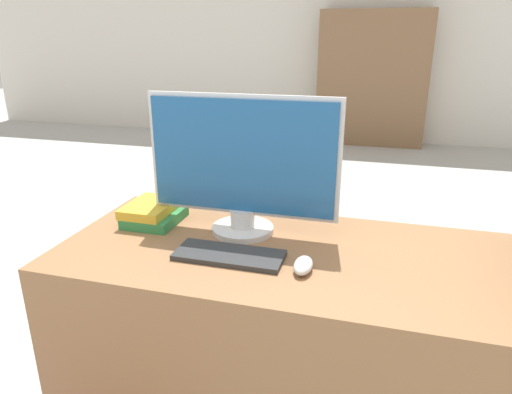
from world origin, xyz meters
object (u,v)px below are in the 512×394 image
(monitor, at_px, (242,165))
(mouse, at_px, (303,265))
(keyboard, at_px, (229,255))
(far_chair, at_px, (261,169))
(book_stack, at_px, (153,213))

(monitor, xyz_separation_m, mouse, (0.25, -0.22, -0.22))
(keyboard, relative_size, far_chair, 0.34)
(monitor, bearing_deg, book_stack, -179.83)
(book_stack, bearing_deg, keyboard, -28.94)
(mouse, distance_m, book_stack, 0.63)
(monitor, xyz_separation_m, keyboard, (0.02, -0.20, -0.23))
(far_chair, bearing_deg, keyboard, -115.38)
(monitor, height_order, book_stack, monitor)
(monitor, height_order, far_chair, monitor)
(monitor, distance_m, keyboard, 0.30)
(mouse, bearing_deg, far_chair, 108.85)
(monitor, xyz_separation_m, far_chair, (-0.34, 1.49, -0.45))
(monitor, relative_size, far_chair, 0.66)
(far_chair, bearing_deg, book_stack, -127.27)
(mouse, relative_size, book_stack, 0.48)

